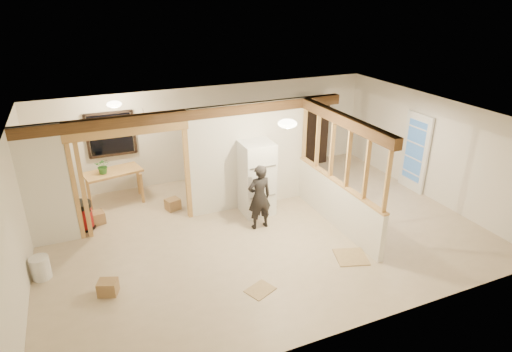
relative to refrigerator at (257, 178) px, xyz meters
name	(u,v)px	position (x,y,z in m)	size (l,w,h in m)	color
floor	(261,230)	(-0.24, -0.80, -0.86)	(9.00, 6.50, 0.01)	#C9B295
ceiling	(262,118)	(-0.24, -0.80, 1.65)	(9.00, 6.50, 0.01)	white
wall_back	(213,132)	(-0.24, 2.45, 0.40)	(9.00, 0.01, 2.50)	silver
wall_front	(355,262)	(-0.24, -4.05, 0.40)	(9.00, 0.01, 2.50)	silver
wall_left	(15,219)	(-4.74, -0.80, 0.40)	(0.01, 6.50, 2.50)	silver
wall_right	(431,148)	(4.26, -0.80, 0.40)	(0.01, 6.50, 2.50)	silver
partition_left_stub	(46,187)	(-4.29, 0.40, 0.40)	(0.90, 0.12, 2.50)	silver
partition_center	(248,156)	(-0.04, 0.40, 0.40)	(2.80, 0.12, 2.50)	silver
doorway_frame	(134,180)	(-2.64, 0.40, 0.25)	(2.46, 0.14, 2.20)	tan
header_beam_back	(195,114)	(-1.24, 0.40, 1.53)	(7.00, 0.18, 0.22)	brown
header_beam_right	(343,120)	(1.36, -1.20, 1.53)	(0.18, 3.30, 0.22)	brown
pony_wall	(336,204)	(1.36, -1.20, -0.35)	(0.12, 3.20, 1.00)	silver
stud_partition	(340,154)	(1.36, -1.20, 0.81)	(0.14, 3.20, 1.32)	tan
window_back	(111,134)	(-2.84, 2.37, 0.70)	(1.12, 0.10, 1.10)	black
french_door	(415,152)	(4.18, -0.40, 0.15)	(0.12, 0.86, 2.00)	white
ceiling_dome_main	(287,124)	(0.06, -1.30, 1.63)	(0.36, 0.36, 0.16)	#FFEABF
ceiling_dome_util	(114,104)	(-2.74, 1.50, 1.63)	(0.32, 0.32, 0.14)	#FFEABF
hanging_bulb	(144,123)	(-2.24, 0.80, 1.33)	(0.07, 0.07, 0.07)	#FFD88C
refrigerator	(257,178)	(0.00, 0.00, 0.00)	(0.70, 0.68, 1.71)	white
woman	(259,197)	(-0.23, -0.67, -0.13)	(0.53, 0.35, 1.46)	black
work_table	(115,187)	(-2.95, 1.80, -0.44)	(1.30, 0.65, 0.82)	tan
potted_plant	(103,166)	(-3.15, 1.75, 0.15)	(0.34, 0.29, 0.38)	#225A26
shop_vac	(82,216)	(-3.75, 0.76, -0.53)	(0.49, 0.49, 0.64)	maroon
bookshelf	(311,132)	(2.68, 2.22, 0.11)	(0.97, 0.32, 1.94)	black
bucket	(41,268)	(-4.54, -0.79, -0.64)	(0.33, 0.33, 0.42)	white
box_util_a	(173,204)	(-1.77, 0.89, -0.72)	(0.31, 0.27, 0.27)	#9D774C
box_util_b	(98,218)	(-3.46, 0.90, -0.72)	(0.29, 0.29, 0.27)	#9D774C
box_front	(108,287)	(-3.49, -1.72, -0.73)	(0.31, 0.26, 0.26)	#9D774C
floor_panel_near	(351,257)	(0.95, -2.44, -0.84)	(0.59, 0.59, 0.02)	tan
floor_panel_far	(260,290)	(-1.07, -2.66, -0.85)	(0.46, 0.37, 0.01)	tan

